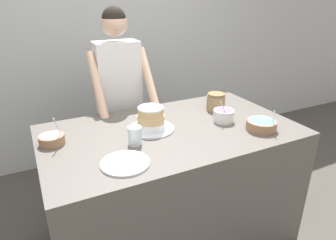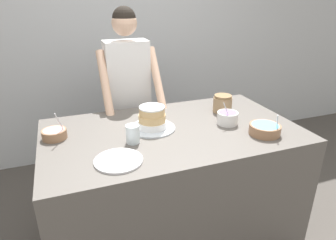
{
  "view_description": "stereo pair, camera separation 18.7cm",
  "coord_description": "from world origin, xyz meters",
  "px_view_note": "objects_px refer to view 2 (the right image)",
  "views": [
    {
      "loc": [
        -0.81,
        -1.11,
        1.72
      ],
      "look_at": [
        -0.05,
        0.43,
        0.99
      ],
      "focal_mm": 32.0,
      "sensor_mm": 36.0,
      "label": 1
    },
    {
      "loc": [
        -0.64,
        -1.19,
        1.72
      ],
      "look_at": [
        -0.05,
        0.43,
        0.99
      ],
      "focal_mm": 32.0,
      "sensor_mm": 36.0,
      "label": 2
    }
  ],
  "objects_px": {
    "frosting_bowl_purple": "(227,118)",
    "stoneware_jar": "(222,104)",
    "frosting_bowl_pink": "(54,134)",
    "drinking_glass": "(133,134)",
    "person_baker": "(128,87)",
    "ceramic_plate": "(118,160)",
    "cake": "(152,119)",
    "frosting_bowl_blue": "(265,129)"
  },
  "relations": [
    {
      "from": "stoneware_jar",
      "to": "ceramic_plate",
      "type": "bearing_deg",
      "value": -152.99
    },
    {
      "from": "frosting_bowl_purple",
      "to": "ceramic_plate",
      "type": "xyz_separation_m",
      "value": [
        -0.8,
        -0.24,
        -0.04
      ]
    },
    {
      "from": "person_baker",
      "to": "frosting_bowl_purple",
      "type": "distance_m",
      "value": 0.9
    },
    {
      "from": "frosting_bowl_pink",
      "to": "ceramic_plate",
      "type": "xyz_separation_m",
      "value": [
        0.31,
        -0.41,
        -0.03
      ]
    },
    {
      "from": "frosting_bowl_purple",
      "to": "stoneware_jar",
      "type": "relative_size",
      "value": 1.22
    },
    {
      "from": "cake",
      "to": "stoneware_jar",
      "type": "bearing_deg",
      "value": 10.9
    },
    {
      "from": "frosting_bowl_blue",
      "to": "person_baker",
      "type": "bearing_deg",
      "value": 124.3
    },
    {
      "from": "frosting_bowl_purple",
      "to": "ceramic_plate",
      "type": "relative_size",
      "value": 0.65
    },
    {
      "from": "cake",
      "to": "stoneware_jar",
      "type": "height_order",
      "value": "cake"
    },
    {
      "from": "frosting_bowl_pink",
      "to": "stoneware_jar",
      "type": "relative_size",
      "value": 1.34
    },
    {
      "from": "cake",
      "to": "frosting_bowl_blue",
      "type": "height_order",
      "value": "frosting_bowl_blue"
    },
    {
      "from": "cake",
      "to": "frosting_bowl_blue",
      "type": "distance_m",
      "value": 0.72
    },
    {
      "from": "frosting_bowl_pink",
      "to": "stoneware_jar",
      "type": "xyz_separation_m",
      "value": [
        1.19,
        0.04,
        0.03
      ]
    },
    {
      "from": "person_baker",
      "to": "drinking_glass",
      "type": "height_order",
      "value": "person_baker"
    },
    {
      "from": "drinking_glass",
      "to": "frosting_bowl_purple",
      "type": "bearing_deg",
      "value": 4.17
    },
    {
      "from": "person_baker",
      "to": "stoneware_jar",
      "type": "relative_size",
      "value": 11.72
    },
    {
      "from": "frosting_bowl_pink",
      "to": "frosting_bowl_blue",
      "type": "bearing_deg",
      "value": -17.55
    },
    {
      "from": "frosting_bowl_pink",
      "to": "frosting_bowl_purple",
      "type": "relative_size",
      "value": 1.1
    },
    {
      "from": "cake",
      "to": "frosting_bowl_purple",
      "type": "height_order",
      "value": "frosting_bowl_purple"
    },
    {
      "from": "frosting_bowl_blue",
      "to": "stoneware_jar",
      "type": "xyz_separation_m",
      "value": [
        -0.06,
        0.44,
        0.03
      ]
    },
    {
      "from": "frosting_bowl_purple",
      "to": "stoneware_jar",
      "type": "bearing_deg",
      "value": 69.06
    },
    {
      "from": "frosting_bowl_blue",
      "to": "drinking_glass",
      "type": "bearing_deg",
      "value": 167.79
    },
    {
      "from": "frosting_bowl_pink",
      "to": "drinking_glass",
      "type": "xyz_separation_m",
      "value": [
        0.44,
        -0.22,
        0.02
      ]
    },
    {
      "from": "frosting_bowl_blue",
      "to": "ceramic_plate",
      "type": "bearing_deg",
      "value": -179.2
    },
    {
      "from": "person_baker",
      "to": "frosting_bowl_pink",
      "type": "distance_m",
      "value": 0.82
    },
    {
      "from": "person_baker",
      "to": "ceramic_plate",
      "type": "distance_m",
      "value": 1.02
    },
    {
      "from": "person_baker",
      "to": "stoneware_jar",
      "type": "height_order",
      "value": "person_baker"
    },
    {
      "from": "frosting_bowl_blue",
      "to": "ceramic_plate",
      "type": "height_order",
      "value": "frosting_bowl_blue"
    },
    {
      "from": "person_baker",
      "to": "frosting_bowl_blue",
      "type": "xyz_separation_m",
      "value": [
        0.65,
        -0.96,
        -0.07
      ]
    },
    {
      "from": "frosting_bowl_pink",
      "to": "drinking_glass",
      "type": "bearing_deg",
      "value": -26.59
    },
    {
      "from": "person_baker",
      "to": "frosting_bowl_purple",
      "type": "height_order",
      "value": "person_baker"
    },
    {
      "from": "frosting_bowl_purple",
      "to": "stoneware_jar",
      "type": "height_order",
      "value": "frosting_bowl_purple"
    },
    {
      "from": "frosting_bowl_blue",
      "to": "frosting_bowl_purple",
      "type": "bearing_deg",
      "value": 121.66
    },
    {
      "from": "frosting_bowl_pink",
      "to": "frosting_bowl_blue",
      "type": "xyz_separation_m",
      "value": [
        1.25,
        -0.4,
        0.0
      ]
    },
    {
      "from": "person_baker",
      "to": "stoneware_jar",
      "type": "xyz_separation_m",
      "value": [
        0.6,
        -0.52,
        -0.05
      ]
    },
    {
      "from": "frosting_bowl_blue",
      "to": "frosting_bowl_purple",
      "type": "xyz_separation_m",
      "value": [
        -0.14,
        0.22,
        0.01
      ]
    },
    {
      "from": "cake",
      "to": "frosting_bowl_purple",
      "type": "relative_size",
      "value": 1.78
    },
    {
      "from": "frosting_bowl_blue",
      "to": "stoneware_jar",
      "type": "bearing_deg",
      "value": 97.53
    },
    {
      "from": "ceramic_plate",
      "to": "frosting_bowl_pink",
      "type": "bearing_deg",
      "value": 127.41
    },
    {
      "from": "cake",
      "to": "frosting_bowl_blue",
      "type": "relative_size",
      "value": 1.55
    },
    {
      "from": "ceramic_plate",
      "to": "frosting_bowl_blue",
      "type": "bearing_deg",
      "value": 0.8
    },
    {
      "from": "person_baker",
      "to": "frosting_bowl_blue",
      "type": "distance_m",
      "value": 1.16
    }
  ]
}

